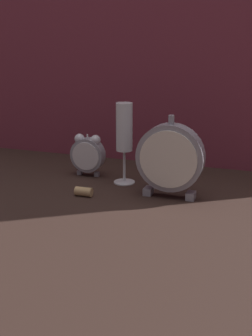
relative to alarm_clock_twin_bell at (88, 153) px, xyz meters
name	(u,v)px	position (x,y,z in m)	size (l,w,h in m)	color
ground_plane	(115,197)	(0.13, -0.13, -0.06)	(4.00, 4.00, 0.00)	black
fabric_backdrop_drape	(154,36)	(0.13, 0.19, 0.30)	(1.28, 0.01, 0.74)	brown
alarm_clock_twin_bell	(88,153)	(0.00, 0.00, 0.00)	(0.09, 0.03, 0.12)	gray
mantel_clock_silver	(170,158)	(0.25, -0.09, 0.03)	(0.16, 0.04, 0.20)	gray
champagne_flute	(124,133)	(0.12, -0.03, 0.07)	(0.06, 0.06, 0.21)	silver
wine_cork	(84,192)	(0.06, -0.15, -0.05)	(0.02, 0.02, 0.04)	tan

